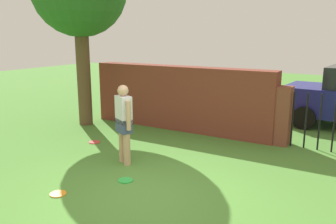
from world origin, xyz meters
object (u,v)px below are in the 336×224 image
(frisbee_green, at_px, (126,180))
(person, at_px, (124,121))
(frisbee_red, at_px, (94,142))
(frisbee_orange, at_px, (58,194))

(frisbee_green, bearing_deg, person, 127.96)
(frisbee_red, bearing_deg, frisbee_orange, -59.78)
(frisbee_orange, height_order, frisbee_red, same)
(frisbee_orange, bearing_deg, frisbee_red, 120.22)
(frisbee_red, distance_m, frisbee_green, 2.50)
(person, bearing_deg, frisbee_green, -24.41)
(person, xyz_separation_m, frisbee_red, (-1.50, 0.74, -0.89))
(person, height_order, frisbee_orange, person)
(frisbee_red, bearing_deg, frisbee_green, -35.08)
(person, xyz_separation_m, frisbee_green, (0.55, -0.70, -0.89))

